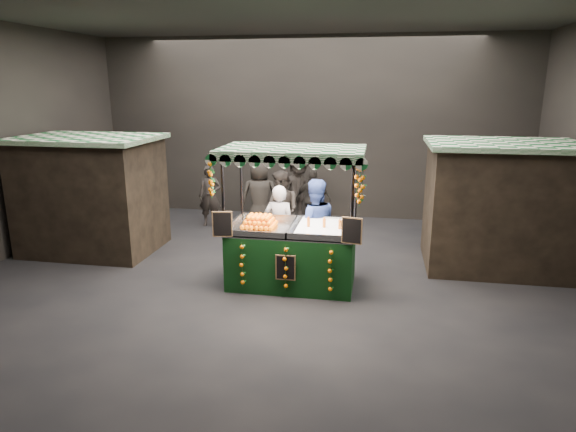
# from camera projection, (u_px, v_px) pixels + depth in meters

# --- Properties ---
(ground) EXTENTS (12.00, 12.00, 0.00)m
(ground) POSITION_uv_depth(u_px,v_px,m) (274.00, 278.00, 9.86)
(ground) COLOR black
(ground) RESTS_ON ground
(market_hall) EXTENTS (12.10, 10.10, 5.05)m
(market_hall) POSITION_uv_depth(u_px,v_px,m) (272.00, 103.00, 8.99)
(market_hall) COLOR black
(market_hall) RESTS_ON ground
(neighbour_stall_left) EXTENTS (3.00, 2.20, 2.60)m
(neighbour_stall_left) POSITION_uv_depth(u_px,v_px,m) (91.00, 194.00, 11.24)
(neighbour_stall_left) COLOR black
(neighbour_stall_left) RESTS_ON ground
(neighbour_stall_right) EXTENTS (3.00, 2.20, 2.60)m
(neighbour_stall_right) POSITION_uv_depth(u_px,v_px,m) (499.00, 205.00, 10.19)
(neighbour_stall_right) COLOR black
(neighbour_stall_right) RESTS_ON ground
(juice_stall) EXTENTS (2.70, 1.59, 2.61)m
(juice_stall) POSITION_uv_depth(u_px,v_px,m) (292.00, 244.00, 9.33)
(juice_stall) COLOR black
(juice_stall) RESTS_ON ground
(vendor_grey) EXTENTS (0.64, 0.42, 1.74)m
(vendor_grey) POSITION_uv_depth(u_px,v_px,m) (279.00, 226.00, 10.27)
(vendor_grey) COLOR gray
(vendor_grey) RESTS_ON ground
(vendor_blue) EXTENTS (1.08, 0.94, 1.90)m
(vendor_blue) POSITION_uv_depth(u_px,v_px,m) (314.00, 226.00, 10.03)
(vendor_blue) COLOR navy
(vendor_blue) RESTS_ON ground
(shopper_0) EXTENTS (0.63, 0.44, 1.64)m
(shopper_0) POSITION_uv_depth(u_px,v_px,m) (210.00, 196.00, 13.28)
(shopper_0) COLOR #282320
(shopper_0) RESTS_ON ground
(shopper_1) EXTENTS (1.12, 1.10, 1.83)m
(shopper_1) POSITION_uv_depth(u_px,v_px,m) (282.00, 211.00, 11.37)
(shopper_1) COLOR #2D2824
(shopper_1) RESTS_ON ground
(shopper_2) EXTENTS (0.95, 0.45, 1.59)m
(shopper_2) POSITION_uv_depth(u_px,v_px,m) (313.00, 200.00, 12.97)
(shopper_2) COLOR #2B2723
(shopper_2) RESTS_ON ground
(shopper_3) EXTENTS (1.41, 1.37, 1.93)m
(shopper_3) POSITION_uv_depth(u_px,v_px,m) (298.00, 190.00, 13.33)
(shopper_3) COLOR #2E2925
(shopper_3) RESTS_ON ground
(shopper_4) EXTENTS (1.07, 0.83, 1.94)m
(shopper_4) POSITION_uv_depth(u_px,v_px,m) (260.00, 198.00, 12.39)
(shopper_4) COLOR #2A2622
(shopper_4) RESTS_ON ground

